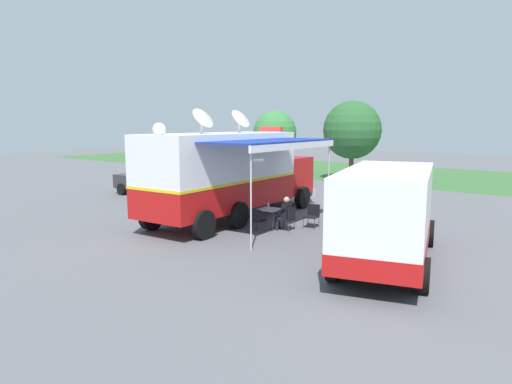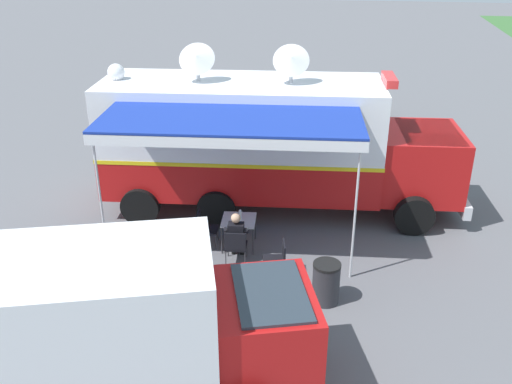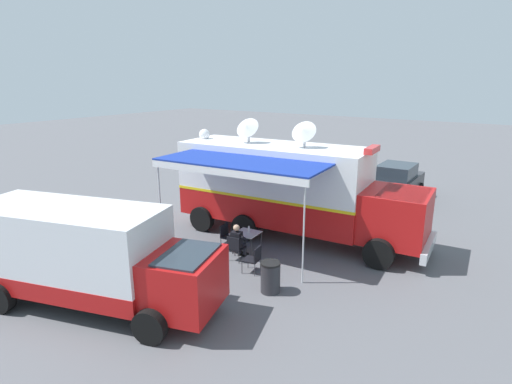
{
  "view_description": "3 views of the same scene",
  "coord_description": "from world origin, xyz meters",
  "px_view_note": "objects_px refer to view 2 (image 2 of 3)",
  "views": [
    {
      "loc": [
        12.26,
        -13.21,
        3.87
      ],
      "look_at": [
        0.91,
        1.1,
        1.15
      ],
      "focal_mm": 32.4,
      "sensor_mm": 36.0,
      "label": 1
    },
    {
      "loc": [
        13.77,
        2.48,
        7.02
      ],
      "look_at": [
        1.48,
        0.61,
        1.15
      ],
      "focal_mm": 39.31,
      "sensor_mm": 36.0,
      "label": 2
    },
    {
      "loc": [
        13.28,
        8.11,
        5.94
      ],
      "look_at": [
        0.04,
        -0.76,
        1.54
      ],
      "focal_mm": 29.19,
      "sensor_mm": 36.0,
      "label": 3
    }
  ],
  "objects_px": {
    "folding_table": "(239,222)",
    "trash_bin": "(326,283)",
    "command_truck": "(270,141)",
    "water_bottle": "(240,214)",
    "folding_chair_beside_table": "(204,226)",
    "seated_responder": "(237,235)",
    "folding_chair_at_table": "(236,245)",
    "support_truck": "(80,332)",
    "folding_chair_spare_by_truck": "(278,257)",
    "car_behind_truck": "(343,103)"
  },
  "relations": [
    {
      "from": "folding_table",
      "to": "support_truck",
      "type": "distance_m",
      "value": 5.47
    },
    {
      "from": "folding_table",
      "to": "support_truck",
      "type": "bearing_deg",
      "value": -16.56
    },
    {
      "from": "water_bottle",
      "to": "seated_responder",
      "type": "xyz_separation_m",
      "value": [
        0.69,
        0.04,
        -0.18
      ]
    },
    {
      "from": "folding_chair_at_table",
      "to": "trash_bin",
      "type": "relative_size",
      "value": 0.96
    },
    {
      "from": "command_truck",
      "to": "folding_chair_at_table",
      "type": "distance_m",
      "value": 3.36
    },
    {
      "from": "seated_responder",
      "to": "support_truck",
      "type": "distance_m",
      "value": 4.91
    },
    {
      "from": "command_truck",
      "to": "trash_bin",
      "type": "distance_m",
      "value": 4.72
    },
    {
      "from": "car_behind_truck",
      "to": "trash_bin",
      "type": "bearing_deg",
      "value": -0.94
    },
    {
      "from": "trash_bin",
      "to": "folding_chair_beside_table",
      "type": "bearing_deg",
      "value": -121.9
    },
    {
      "from": "folding_chair_beside_table",
      "to": "support_truck",
      "type": "bearing_deg",
      "value": -7.7
    },
    {
      "from": "command_truck",
      "to": "seated_responder",
      "type": "relative_size",
      "value": 7.72
    },
    {
      "from": "folding_chair_beside_table",
      "to": "folding_chair_spare_by_truck",
      "type": "xyz_separation_m",
      "value": [
        1.13,
        1.94,
        0.0
      ]
    },
    {
      "from": "command_truck",
      "to": "folding_chair_at_table",
      "type": "xyz_separation_m",
      "value": [
        3.02,
        -0.37,
        -1.43
      ]
    },
    {
      "from": "water_bottle",
      "to": "folding_chair_at_table",
      "type": "height_order",
      "value": "water_bottle"
    },
    {
      "from": "folding_chair_spare_by_truck",
      "to": "car_behind_truck",
      "type": "relative_size",
      "value": 0.21
    },
    {
      "from": "folding_chair_spare_by_truck",
      "to": "seated_responder",
      "type": "height_order",
      "value": "seated_responder"
    },
    {
      "from": "folding_chair_beside_table",
      "to": "folding_chair_spare_by_truck",
      "type": "distance_m",
      "value": 2.25
    },
    {
      "from": "folding_chair_at_table",
      "to": "support_truck",
      "type": "distance_m",
      "value": 4.76
    },
    {
      "from": "command_truck",
      "to": "seated_responder",
      "type": "distance_m",
      "value": 3.13
    },
    {
      "from": "command_truck",
      "to": "folding_chair_beside_table",
      "type": "bearing_deg",
      "value": -29.73
    },
    {
      "from": "seated_responder",
      "to": "support_truck",
      "type": "xyz_separation_m",
      "value": [
        4.58,
        -1.6,
        0.73
      ]
    },
    {
      "from": "folding_table",
      "to": "trash_bin",
      "type": "xyz_separation_m",
      "value": [
        1.92,
        2.16,
        -0.22
      ]
    },
    {
      "from": "trash_bin",
      "to": "folding_chair_spare_by_truck",
      "type": "bearing_deg",
      "value": -124.94
    },
    {
      "from": "trash_bin",
      "to": "support_truck",
      "type": "relative_size",
      "value": 0.13
    },
    {
      "from": "seated_responder",
      "to": "car_behind_truck",
      "type": "height_order",
      "value": "car_behind_truck"
    },
    {
      "from": "seated_responder",
      "to": "trash_bin",
      "type": "bearing_deg",
      "value": 58.05
    },
    {
      "from": "seated_responder",
      "to": "folding_chair_at_table",
      "type": "bearing_deg",
      "value": 4.31
    },
    {
      "from": "folding_chair_at_table",
      "to": "support_truck",
      "type": "xyz_separation_m",
      "value": [
        4.4,
        -1.62,
        0.87
      ]
    },
    {
      "from": "seated_responder",
      "to": "trash_bin",
      "type": "xyz_separation_m",
      "value": [
        1.31,
        2.1,
        -0.2
      ]
    },
    {
      "from": "water_bottle",
      "to": "seated_responder",
      "type": "relative_size",
      "value": 0.18
    },
    {
      "from": "folding_chair_at_table",
      "to": "command_truck",
      "type": "bearing_deg",
      "value": 172.97
    },
    {
      "from": "folding_chair_at_table",
      "to": "trash_bin",
      "type": "height_order",
      "value": "trash_bin"
    },
    {
      "from": "folding_chair_spare_by_truck",
      "to": "support_truck",
      "type": "distance_m",
      "value": 4.89
    },
    {
      "from": "folding_chair_beside_table",
      "to": "seated_responder",
      "type": "bearing_deg",
      "value": 58.23
    },
    {
      "from": "folding_chair_at_table",
      "to": "seated_responder",
      "type": "xyz_separation_m",
      "value": [
        -0.19,
        -0.01,
        0.14
      ]
    },
    {
      "from": "command_truck",
      "to": "folding_chair_spare_by_truck",
      "type": "xyz_separation_m",
      "value": [
        3.39,
        0.65,
        -1.43
      ]
    },
    {
      "from": "water_bottle",
      "to": "car_behind_truck",
      "type": "bearing_deg",
      "value": 166.55
    },
    {
      "from": "folding_table",
      "to": "support_truck",
      "type": "height_order",
      "value": "support_truck"
    },
    {
      "from": "trash_bin",
      "to": "car_behind_truck",
      "type": "xyz_separation_m",
      "value": [
        -11.73,
        0.19,
        0.42
      ]
    },
    {
      "from": "folding_table",
      "to": "folding_chair_spare_by_truck",
      "type": "distance_m",
      "value": 1.61
    },
    {
      "from": "folding_table",
      "to": "folding_chair_beside_table",
      "type": "bearing_deg",
      "value": -86.7
    },
    {
      "from": "folding_chair_at_table",
      "to": "car_behind_truck",
      "type": "distance_m",
      "value": 10.86
    },
    {
      "from": "folding_chair_beside_table",
      "to": "seated_responder",
      "type": "height_order",
      "value": "seated_responder"
    },
    {
      "from": "command_truck",
      "to": "folding_table",
      "type": "height_order",
      "value": "command_truck"
    },
    {
      "from": "command_truck",
      "to": "folding_table",
      "type": "bearing_deg",
      "value": -11.33
    },
    {
      "from": "folding_chair_at_table",
      "to": "seated_responder",
      "type": "distance_m",
      "value": 0.23
    },
    {
      "from": "water_bottle",
      "to": "seated_responder",
      "type": "distance_m",
      "value": 0.72
    },
    {
      "from": "command_truck",
      "to": "folding_chair_at_table",
      "type": "height_order",
      "value": "command_truck"
    },
    {
      "from": "command_truck",
      "to": "trash_bin",
      "type": "height_order",
      "value": "command_truck"
    },
    {
      "from": "command_truck",
      "to": "water_bottle",
      "type": "height_order",
      "value": "command_truck"
    }
  ]
}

